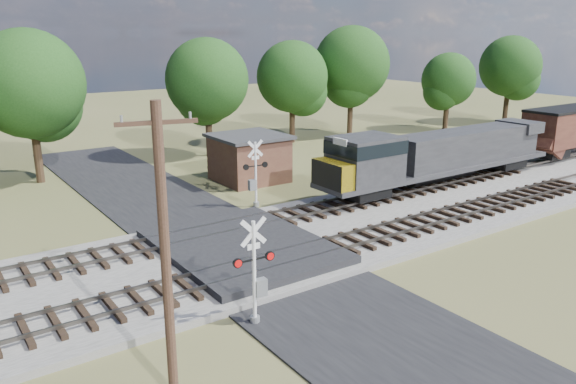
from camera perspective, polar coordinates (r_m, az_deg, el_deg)
ground at (r=26.52m, az=-4.13°, el=-6.70°), size 160.00×160.00×0.00m
ballast_bed at (r=32.70m, az=10.63°, el=-2.24°), size 140.00×10.00×0.30m
road at (r=26.51m, az=-4.13°, el=-6.62°), size 7.00×60.00×0.08m
crossing_panel at (r=26.80m, az=-4.69°, el=-5.73°), size 7.00×9.00×0.62m
track_near at (r=26.49m, az=3.93°, el=-5.76°), size 140.00×2.60×0.33m
track_far at (r=30.30m, az=-1.98°, el=-2.90°), size 140.00×2.60×0.33m
crossing_signal_near at (r=20.20m, az=-3.23°, el=-8.95°), size 1.63×0.35×4.05m
crossing_signal_far at (r=33.61m, az=-3.42°, el=1.27°), size 1.65×0.36×4.10m
utility_pole at (r=15.53m, az=-12.39°, el=-5.76°), size 2.06×0.60×8.54m
equipment_shed at (r=39.79m, az=-3.96°, el=3.51°), size 4.86×4.86×3.31m
treeline at (r=46.97m, az=-8.26°, el=11.07°), size 83.60×11.73×10.94m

